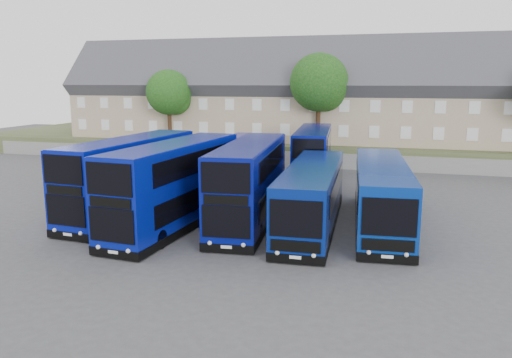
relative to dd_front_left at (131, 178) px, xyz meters
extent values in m
plane|color=#444449|center=(6.59, -3.39, -2.38)|extent=(120.00, 120.00, 0.00)
cube|color=slate|center=(6.59, 20.61, -1.63)|extent=(70.00, 0.40, 1.50)
cube|color=#444E2C|center=(6.59, 30.61, -1.38)|extent=(80.00, 20.00, 2.00)
cube|color=tan|center=(-17.41, 26.61, 2.62)|extent=(6.00, 8.00, 6.00)
cube|color=#3E3D43|center=(-17.41, 26.61, 5.62)|extent=(6.00, 10.40, 10.40)
cube|color=brown|center=(-15.91, 26.61, 9.46)|extent=(0.60, 0.90, 1.40)
cube|color=tan|center=(-11.41, 26.61, 2.62)|extent=(6.00, 8.00, 6.00)
cube|color=#3E3D43|center=(-11.41, 26.61, 5.62)|extent=(6.00, 10.40, 10.40)
cube|color=brown|center=(-9.91, 26.61, 9.46)|extent=(0.60, 0.90, 1.40)
cube|color=tan|center=(-5.41, 26.61, 2.62)|extent=(6.00, 8.00, 6.00)
cube|color=#3E3D43|center=(-5.41, 26.61, 5.62)|extent=(6.00, 10.40, 10.40)
cube|color=brown|center=(-3.91, 26.61, 9.46)|extent=(0.60, 0.90, 1.40)
cube|color=tan|center=(0.59, 26.61, 2.62)|extent=(6.00, 8.00, 6.00)
cube|color=#3E3D43|center=(0.59, 26.61, 5.62)|extent=(6.00, 10.40, 10.40)
cube|color=brown|center=(2.09, 26.61, 9.46)|extent=(0.60, 0.90, 1.40)
cube|color=tan|center=(6.59, 26.61, 2.62)|extent=(6.00, 8.00, 6.00)
cube|color=#3E3D43|center=(6.59, 26.61, 5.62)|extent=(6.00, 10.40, 10.40)
cube|color=brown|center=(8.09, 26.61, 9.46)|extent=(0.60, 0.90, 1.40)
cube|color=tan|center=(12.59, 26.61, 2.62)|extent=(6.00, 8.00, 6.00)
cube|color=#3E3D43|center=(12.59, 26.61, 5.62)|extent=(6.00, 10.40, 10.40)
cube|color=brown|center=(14.09, 26.61, 9.46)|extent=(0.60, 0.90, 1.40)
cube|color=tan|center=(18.59, 26.61, 2.62)|extent=(6.00, 8.00, 6.00)
cube|color=#3E3D43|center=(18.59, 26.61, 5.62)|extent=(6.00, 10.40, 10.40)
cube|color=brown|center=(20.09, 26.61, 9.46)|extent=(0.60, 0.90, 1.40)
cube|color=tan|center=(24.59, 26.61, 2.62)|extent=(6.00, 8.00, 6.00)
cube|color=#3E3D43|center=(24.59, 26.61, 5.62)|extent=(6.00, 10.40, 10.40)
cube|color=brown|center=(26.09, 26.61, 9.46)|extent=(0.60, 0.90, 1.40)
cube|color=#08159D|center=(0.00, 0.02, 0.21)|extent=(3.64, 12.25, 4.48)
cube|color=black|center=(0.00, 0.02, -2.08)|extent=(3.69, 12.29, 0.45)
cube|color=black|center=(-0.45, -6.03, -0.67)|extent=(2.44, 0.24, 1.65)
cube|color=black|center=(-0.45, -6.03, 1.52)|extent=(2.44, 0.24, 1.54)
cylinder|color=black|center=(-1.50, -3.71, -1.88)|extent=(0.37, 1.02, 1.00)
cube|color=#081698|center=(3.88, -1.74, 0.24)|extent=(3.74, 12.38, 4.53)
cube|color=black|center=(3.88, -1.74, -2.08)|extent=(3.78, 12.42, 0.45)
cube|color=black|center=(3.39, -7.85, -0.66)|extent=(2.47, 0.26, 1.66)
cube|color=black|center=(3.39, -7.85, 1.56)|extent=(2.47, 0.26, 1.55)
cylinder|color=black|center=(2.33, -5.53, -1.88)|extent=(0.38, 1.02, 1.00)
cube|color=#06107F|center=(7.82, 0.27, 0.19)|extent=(3.77, 12.13, 4.43)
cube|color=black|center=(7.82, 0.27, -2.08)|extent=(3.81, 12.18, 0.45)
cube|color=black|center=(8.36, -5.70, -0.69)|extent=(2.41, 0.28, 1.63)
cube|color=black|center=(8.36, -5.70, 1.48)|extent=(2.41, 0.28, 1.52)
cylinder|color=black|center=(6.96, -3.59, -1.88)|extent=(0.39, 1.02, 1.00)
cube|color=#080A94|center=(3.56, 9.72, -0.26)|extent=(2.35, 9.75, 3.54)
cube|color=black|center=(3.56, 9.72, -2.08)|extent=(2.39, 9.79, 0.45)
cube|color=black|center=(3.49, 4.83, -1.01)|extent=(1.91, 0.09, 1.33)
cube|color=black|center=(3.49, 4.83, 0.76)|extent=(1.91, 0.09, 1.24)
cylinder|color=black|center=(2.57, 7.08, -1.88)|extent=(0.31, 1.00, 1.00)
cube|color=#06107D|center=(9.59, 12.97, 0.06)|extent=(3.63, 11.51, 4.18)
cube|color=black|center=(9.59, 12.97, -2.08)|extent=(3.68, 11.55, 0.45)
cube|color=black|center=(10.13, 7.31, -0.78)|extent=(2.27, 0.28, 1.54)
cube|color=black|center=(10.13, 7.31, 1.28)|extent=(2.27, 0.28, 1.44)
cylinder|color=black|center=(8.79, 9.42, -1.88)|extent=(0.39, 1.02, 1.00)
cube|color=navy|center=(11.60, 0.35, -0.40)|extent=(3.34, 13.23, 3.26)
cube|color=black|center=(11.60, 0.35, -2.08)|extent=(3.38, 13.27, 0.45)
cube|color=black|center=(11.91, -6.23, -0.13)|extent=(2.43, 0.17, 1.75)
cylinder|color=black|center=(10.59, -4.06, -1.88)|extent=(0.35, 1.01, 1.00)
cube|color=#082F95|center=(15.46, 1.72, -0.35)|extent=(3.88, 13.61, 3.34)
cube|color=black|center=(15.46, 1.72, -2.08)|extent=(3.93, 13.66, 0.45)
cube|color=black|center=(16.01, -5.00, -0.08)|extent=(2.49, 0.26, 1.79)
cylinder|color=black|center=(14.59, -2.88, -1.88)|extent=(0.38, 1.02, 1.00)
cylinder|color=#382314|center=(-7.41, 21.61, 1.50)|extent=(0.44, 0.44, 3.75)
sphere|color=#1C3E11|center=(-7.41, 21.61, 4.87)|extent=(4.80, 4.80, 4.80)
sphere|color=#1C3E11|center=(-6.81, 22.01, 4.12)|extent=(3.30, 3.30, 3.30)
cylinder|color=#382314|center=(8.59, 22.11, 1.87)|extent=(0.44, 0.44, 4.50)
sphere|color=#0F380F|center=(8.59, 22.11, 5.92)|extent=(5.76, 5.76, 5.76)
sphere|color=#0F380F|center=(9.19, 22.51, 5.02)|extent=(3.96, 3.96, 3.96)
camera|label=1|loc=(16.04, -27.83, 6.03)|focal=35.00mm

